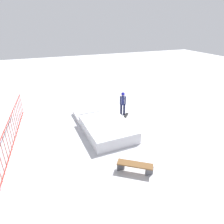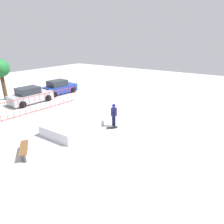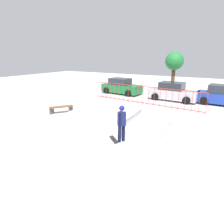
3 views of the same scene
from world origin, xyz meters
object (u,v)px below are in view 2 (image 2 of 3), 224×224
skater (114,113)px  distant_tree (0,69)px  parked_car_blue (59,88)px  parked_car_silver (30,96)px  park_bench (24,149)px  skate_ramp (78,124)px  skateboard (112,127)px

skater → distant_tree: distant_tree is taller
skater → distant_tree: size_ratio=0.41×
skater → parked_car_blue: size_ratio=0.41×
parked_car_silver → distant_tree: 4.10m
park_bench → parked_car_blue: size_ratio=0.37×
skate_ramp → park_bench: (-4.13, -0.01, 0.04)m
skater → parked_car_silver: 9.97m
skateboard → parked_car_silver: (0.26, 10.06, 0.65)m
park_bench → distant_tree: distant_tree is taller
skateboard → parked_car_blue: parked_car_blue is taller
parked_car_blue → skater: bearing=-106.7°
skate_ramp → skateboard: 2.47m
skate_ramp → parked_car_silver: bearing=76.7°
skateboard → parked_car_blue: bearing=-70.7°
parked_car_silver → distant_tree: distant_tree is taller
skater → parked_car_blue: (3.83, 10.33, -0.28)m
parked_car_silver → park_bench: bearing=-121.6°
skateboard → distant_tree: distant_tree is taller
skateboard → parked_car_silver: size_ratio=0.17×
skate_ramp → parked_car_silver: parked_car_silver is taller
skater → park_bench: skater is taller
parked_car_blue → distant_tree: bearing=153.4°
skateboard → park_bench: bearing=20.1°
parked_car_blue → distant_tree: (-4.78, 2.79, 2.47)m
parked_car_silver → distant_tree: size_ratio=1.00×
skate_ramp → skateboard: bearing=-60.9°
skater → park_bench: bearing=8.5°
parked_car_silver → skateboard: bearing=-87.7°
parked_car_silver → skate_ramp: bearing=-97.1°
skater → skateboard: skater is taller
skater → parked_car_blue: skater is taller
skater → distant_tree: (-0.96, 13.11, 2.19)m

